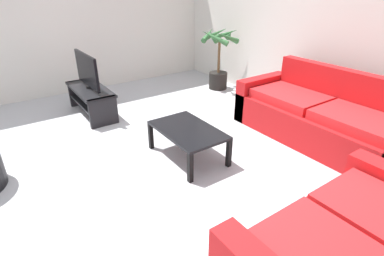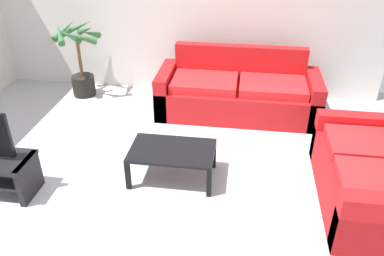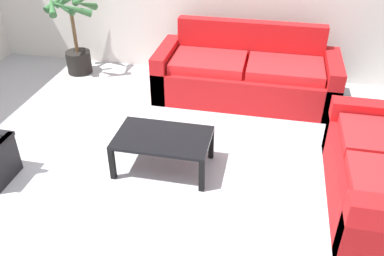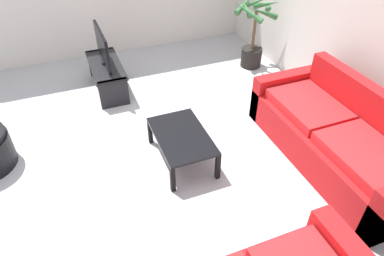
# 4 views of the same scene
# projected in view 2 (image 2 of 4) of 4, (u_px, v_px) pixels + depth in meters

# --- Properties ---
(ground_plane) EXTENTS (6.60, 6.60, 0.00)m
(ground_plane) POSITION_uv_depth(u_px,v_px,m) (139.00, 213.00, 3.89)
(ground_plane) COLOR #B2B2B7
(wall_back) EXTENTS (6.00, 0.06, 2.70)m
(wall_back) POSITION_uv_depth(u_px,v_px,m) (185.00, 5.00, 5.78)
(wall_back) COLOR silver
(wall_back) RESTS_ON ground
(couch_main) EXTENTS (2.26, 0.90, 0.90)m
(couch_main) POSITION_uv_depth(u_px,v_px,m) (238.00, 94.00, 5.59)
(couch_main) COLOR red
(couch_main) RESTS_ON ground
(couch_loveseat) EXTENTS (0.90, 1.63, 0.90)m
(couch_loveseat) POSITION_uv_depth(u_px,v_px,m) (372.00, 177.00, 3.91)
(couch_loveseat) COLOR red
(couch_loveseat) RESTS_ON ground
(coffee_table) EXTENTS (0.92, 0.57, 0.37)m
(coffee_table) POSITION_uv_depth(u_px,v_px,m) (172.00, 153.00, 4.23)
(coffee_table) COLOR black
(coffee_table) RESTS_ON ground
(potted_palm) EXTENTS (0.74, 0.76, 1.15)m
(potted_palm) POSITION_uv_depth(u_px,v_px,m) (80.00, 63.00, 5.99)
(potted_palm) COLOR black
(potted_palm) RESTS_ON ground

